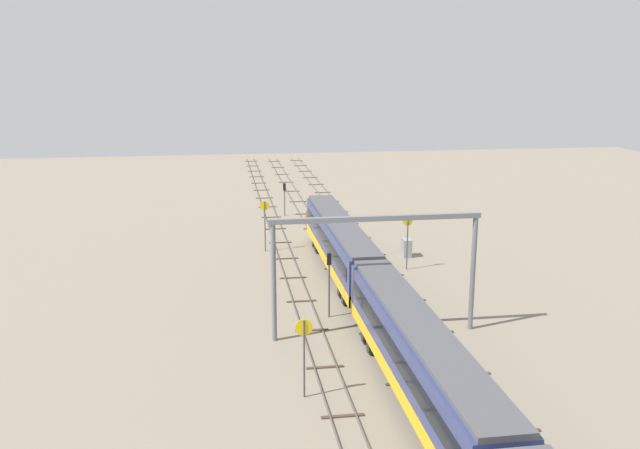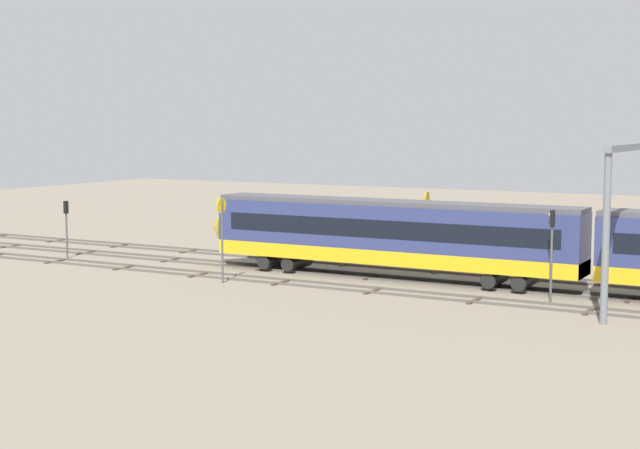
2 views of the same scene
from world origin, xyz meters
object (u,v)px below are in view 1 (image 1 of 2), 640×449
(speed_sign_far_trackside, at_px, (304,346))
(signal_light_trackside_departure, at_px, (285,194))
(signal_light_trackside_approach, at_px, (329,276))
(speed_sign_mid_trackside, at_px, (265,219))
(relay_cabinet, at_px, (407,248))
(overhead_gantry, at_px, (376,249))
(speed_sign_near_foreground, at_px, (407,234))
(train, at_px, (415,355))

(speed_sign_far_trackside, distance_m, signal_light_trackside_departure, 47.88)
(speed_sign_far_trackside, relative_size, signal_light_trackside_approach, 0.95)
(speed_sign_mid_trackside, height_order, speed_sign_far_trackside, speed_sign_mid_trackside)
(signal_light_trackside_approach, xyz_separation_m, relay_cabinet, (15.19, -10.28, -2.38))
(overhead_gantry, height_order, relay_cabinet, overhead_gantry)
(speed_sign_near_foreground, bearing_deg, speed_sign_mid_trackside, 56.91)
(train, xyz_separation_m, speed_sign_far_trackside, (1.05, 6.21, 0.52))
(signal_light_trackside_departure, bearing_deg, speed_sign_near_foreground, -159.67)
(train, relative_size, signal_light_trackside_approach, 14.89)
(train, bearing_deg, signal_light_trackside_approach, 11.66)
(signal_light_trackside_departure, bearing_deg, overhead_gantry, -176.30)
(speed_sign_mid_trackside, relative_size, relay_cabinet, 2.93)
(signal_light_trackside_approach, bearing_deg, train, -168.34)
(speed_sign_far_trackside, bearing_deg, speed_sign_near_foreground, -28.34)
(overhead_gantry, bearing_deg, relay_cabinet, -21.87)
(speed_sign_far_trackside, bearing_deg, train, -99.58)
(speed_sign_mid_trackside, height_order, signal_light_trackside_departure, speed_sign_mid_trackside)
(train, xyz_separation_m, relay_cabinet, (28.56, -7.53, -1.76))
(speed_sign_far_trackside, relative_size, signal_light_trackside_departure, 1.15)
(speed_sign_near_foreground, bearing_deg, speed_sign_far_trackside, 151.66)
(signal_light_trackside_approach, xyz_separation_m, signal_light_trackside_departure, (35.42, -0.12, -0.54))
(train, height_order, relay_cabinet, train)
(speed_sign_near_foreground, bearing_deg, relay_cabinet, -15.31)
(speed_sign_near_foreground, height_order, signal_light_trackside_approach, speed_sign_near_foreground)
(speed_sign_mid_trackside, distance_m, speed_sign_far_trackside, 31.59)
(overhead_gantry, distance_m, speed_sign_mid_trackside, 24.06)
(train, relative_size, relay_cabinet, 42.11)
(overhead_gantry, xyz_separation_m, speed_sign_near_foreground, (14.87, -6.50, -2.92))
(overhead_gantry, bearing_deg, speed_sign_near_foreground, -23.60)
(train, height_order, overhead_gantry, overhead_gantry)
(overhead_gantry, xyz_separation_m, speed_sign_mid_trackside, (23.09, 6.12, -2.86))
(train, distance_m, speed_sign_mid_trackside, 33.24)
(overhead_gantry, distance_m, signal_light_trackside_departure, 39.49)
(speed_sign_near_foreground, height_order, speed_sign_mid_trackside, speed_sign_mid_trackside)
(relay_cabinet, bearing_deg, signal_light_trackside_approach, 145.90)
(signal_light_trackside_approach, bearing_deg, signal_light_trackside_departure, -0.19)
(speed_sign_mid_trackside, height_order, relay_cabinet, speed_sign_mid_trackside)
(signal_light_trackside_departure, bearing_deg, speed_sign_far_trackside, 175.73)
(overhead_gantry, relative_size, speed_sign_far_trackside, 3.11)
(train, bearing_deg, relay_cabinet, -14.76)
(speed_sign_near_foreground, height_order, signal_light_trackside_departure, speed_sign_near_foreground)
(speed_sign_mid_trackside, relative_size, signal_light_trackside_departure, 1.26)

